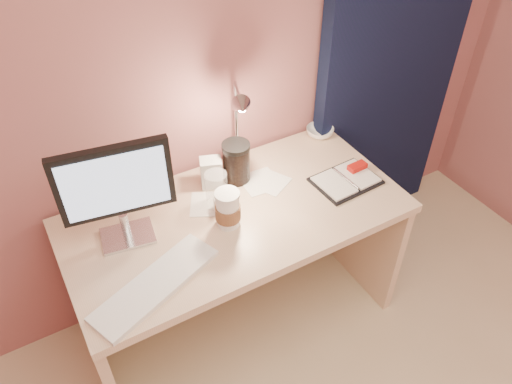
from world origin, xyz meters
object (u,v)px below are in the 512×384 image
bowl (320,132)px  dark_jar (236,164)px  lotion_bottle (219,201)px  desk_lamp (256,120)px  monitor (116,187)px  keyboard (156,285)px  product_box (211,173)px  desk (229,239)px  coffee_cup (228,210)px  clear_cup (217,190)px  planner (347,179)px

bowl → dark_jar: bearing=-169.7°
lotion_bottle → desk_lamp: bearing=29.4°
monitor → desk_lamp: bearing=19.2°
keyboard → product_box: bearing=22.3°
desk_lamp → keyboard: bearing=-128.5°
bowl → desk: bearing=-161.4°
product_box → desk_lamp: desk_lamp is taller
monitor → dark_jar: bearing=20.5°
bowl → dark_jar: size_ratio=0.80×
keyboard → coffee_cup: bearing=0.9°
coffee_cup → lotion_bottle: bearing=86.4°
product_box → desk_lamp: 0.30m
lotion_bottle → clear_cup: bearing=76.6°
clear_cup → dark_jar: bearing=35.8°
dark_jar → desk_lamp: size_ratio=0.38×
clear_cup → desk_lamp: 0.33m
product_box → planner: bearing=-6.5°
coffee_cup → dark_jar: 0.28m
keyboard → coffee_cup: coffee_cup is taller
bowl → lotion_bottle: lotion_bottle is taller
product_box → desk_lamp: size_ratio=0.31×
bowl → planner: bearing=-106.3°
planner → dark_jar: 0.49m
coffee_cup → desk_lamp: 0.40m
keyboard → product_box: product_box is taller
keyboard → clear_cup: clear_cup is taller
desk → lotion_bottle: 0.28m
coffee_cup → desk_lamp: size_ratio=0.37×
monitor → desk: bearing=8.0°
product_box → desk_lamp: bearing=17.8°
product_box → lotion_bottle: bearing=-84.9°
coffee_cup → lotion_bottle: (0.01, 0.09, -0.03)m
keyboard → desk_lamp: 0.79m
desk → dark_jar: dark_jar is taller
planner → product_box: 0.59m
monitor → dark_jar: (0.54, 0.11, -0.18)m
planner → lotion_bottle: lotion_bottle is taller
bowl → dark_jar: 0.53m
lotion_bottle → product_box: size_ratio=0.68×
planner → product_box: bearing=149.9°
clear_cup → lotion_bottle: bearing=-103.4°
desk_lamp → planner: bearing=-20.0°
planner → coffee_cup: coffee_cup is taller
lotion_bottle → desk_lamp: desk_lamp is taller
monitor → keyboard: 0.37m
clear_cup → bowl: clear_cup is taller
desk → coffee_cup: size_ratio=8.60×
dark_jar → bowl: bearing=10.3°
monitor → product_box: 0.48m
desk → monitor: size_ratio=3.21×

